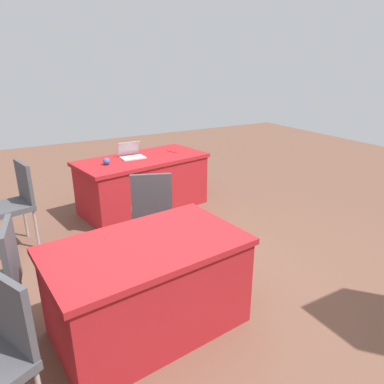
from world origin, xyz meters
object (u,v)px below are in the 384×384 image
at_px(chair_tucked_right, 152,207).
at_px(scissors_red, 172,151).
at_px(table_foreground, 143,183).
at_px(laptop_silver, 132,155).
at_px(chair_aisle, 15,200).
at_px(yarn_ball, 106,161).
at_px(table_mid_left, 148,286).

relative_size(chair_tucked_right, scissors_red, 5.25).
distance_m(table_foreground, laptop_silver, 0.44).
height_order(chair_aisle, scissors_red, chair_aisle).
height_order(chair_aisle, yarn_ball, chair_aisle).
bearing_deg(yarn_ball, table_foreground, -168.52).
relative_size(chair_aisle, yarn_ball, 10.73).
height_order(table_foreground, chair_tucked_right, chair_tucked_right).
xyz_separation_m(table_mid_left, chair_aisle, (0.75, -1.97, 0.19)).
xyz_separation_m(table_mid_left, yarn_ball, (-0.38, -2.21, 0.42)).
bearing_deg(scissors_red, table_foreground, -95.04).
height_order(yarn_ball, scissors_red, yarn_ball).
relative_size(table_foreground, scissors_red, 10.57).
height_order(chair_tucked_right, yarn_ball, chair_tucked_right).
distance_m(table_foreground, scissors_red, 0.65).
distance_m(laptop_silver, scissors_red, 0.64).
bearing_deg(table_mid_left, table_foreground, -111.54).
height_order(table_foreground, scissors_red, scissors_red).
relative_size(table_mid_left, scissors_red, 8.58).
bearing_deg(table_foreground, scissors_red, -168.34).
xyz_separation_m(yarn_ball, scissors_red, (-1.05, -0.21, -0.04)).
bearing_deg(table_foreground, yarn_ball, 11.48).
height_order(table_foreground, table_mid_left, same).
xyz_separation_m(chair_aisle, yarn_ball, (-1.13, -0.23, 0.23)).
height_order(chair_tucked_right, laptop_silver, laptop_silver).
bearing_deg(yarn_ball, table_mid_left, 80.19).
bearing_deg(chair_tucked_right, chair_aisle, 166.24).
height_order(chair_aisle, laptop_silver, chair_aisle).
distance_m(chair_aisle, scissors_red, 2.23).
xyz_separation_m(table_mid_left, scissors_red, (-1.43, -2.42, 0.38)).
xyz_separation_m(table_foreground, scissors_red, (-0.52, -0.11, 0.38)).
bearing_deg(yarn_ball, scissors_red, -168.43).
xyz_separation_m(laptop_silver, yarn_ball, (0.41, 0.19, 0.01)).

